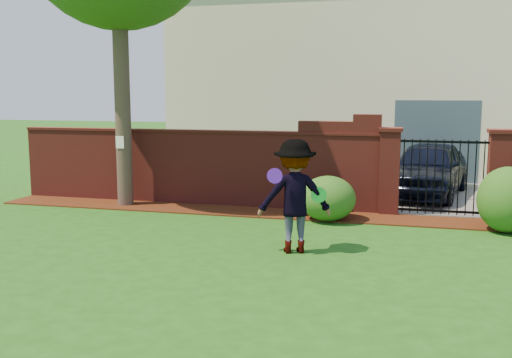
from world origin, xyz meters
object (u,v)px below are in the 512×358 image
(frisbee_purple, at_px, (275,176))
(man, at_px, (294,197))
(car, at_px, (426,170))
(frisbee_green, at_px, (319,195))

(frisbee_purple, bearing_deg, man, 54.53)
(car, height_order, frisbee_green, car)
(frisbee_green, bearing_deg, man, -176.36)
(man, xyz_separation_m, frisbee_purple, (-0.25, -0.35, 0.38))
(frisbee_purple, bearing_deg, frisbee_green, 30.20)
(man, distance_m, frisbee_purple, 0.58)
(car, bearing_deg, frisbee_green, -95.71)
(car, height_order, man, man)
(car, relative_size, man, 2.18)
(car, distance_m, frisbee_purple, 6.85)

